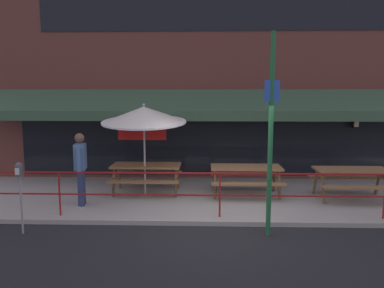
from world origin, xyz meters
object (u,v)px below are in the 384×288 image
Objects in this scene: pedestrian_walking at (81,165)px; parking_meter_near at (19,176)px; picnic_table_right at (352,175)px; patio_umbrella_left at (144,115)px; picnic_table_left at (146,170)px; street_sign_pole at (271,134)px; picnic_table_centre at (246,172)px.

parking_meter_near is at bearing -111.86° from pedestrian_walking.
pedestrian_walking is (-6.58, -0.70, 0.35)m from picnic_table_right.
picnic_table_left is at bearing 90.00° from patio_umbrella_left.
street_sign_pole is (2.77, -2.65, 1.27)m from picnic_table_left.
patio_umbrella_left is 3.68m from street_sign_pole.
picnic_table_centre is at bearing -3.36° from picnic_table_left.
street_sign_pole is at bearing -137.41° from picnic_table_right.
pedestrian_walking is 4.51m from street_sign_pole.
picnic_table_right is 1.27× the size of parking_meter_near.
patio_umbrella_left is at bearing 138.77° from street_sign_pole.
parking_meter_near reaches higher than picnic_table_left.
picnic_table_centre is 0.75× the size of patio_umbrella_left.
picnic_table_centre is 0.47× the size of street_sign_pole.
pedestrian_walking is at bearing 159.56° from street_sign_pole.
patio_umbrella_left is 1.98m from pedestrian_walking.
pedestrian_walking reaches higher than picnic_table_left.
picnic_table_left is 0.75× the size of patio_umbrella_left.
patio_umbrella_left reaches higher than parking_meter_near.
picnic_table_centre is 2.99m from patio_umbrella_left.
parking_meter_near reaches higher than picnic_table_right.
picnic_table_right is at bearing 17.79° from parking_meter_near.
parking_meter_near is 0.37× the size of street_sign_pole.
parking_meter_near is at bearing -162.21° from picnic_table_right.
picnic_table_right is 0.75× the size of patio_umbrella_left.
picnic_table_left and picnic_table_right have the same top height.
street_sign_pole reaches higher than pedestrian_walking.
pedestrian_walking is at bearing -166.46° from picnic_table_centre.
picnic_table_left and picnic_table_centre have the same top height.
patio_umbrella_left is 1.69× the size of parking_meter_near.
pedestrian_walking is (-1.37, -1.11, 0.35)m from picnic_table_left.
parking_meter_near is at bearing -128.99° from patio_umbrella_left.
picnic_table_left is 1.49m from patio_umbrella_left.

